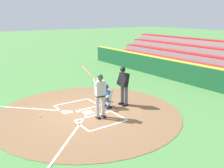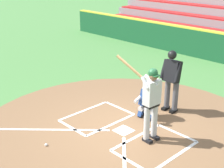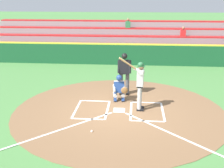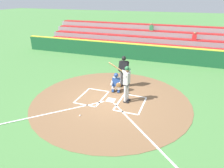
# 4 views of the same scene
# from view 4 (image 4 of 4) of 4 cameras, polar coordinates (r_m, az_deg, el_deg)

# --- Properties ---
(ground_plane) EXTENTS (120.00, 120.00, 0.00)m
(ground_plane) POSITION_cam_4_polar(r_m,az_deg,el_deg) (10.58, -0.32, -4.52)
(ground_plane) COLOR #4C8442
(dirt_circle) EXTENTS (8.00, 8.00, 0.01)m
(dirt_circle) POSITION_cam_4_polar(r_m,az_deg,el_deg) (10.57, -0.32, -4.49)
(dirt_circle) COLOR brown
(dirt_circle) RESTS_ON ground
(home_plate_and_chalk) EXTENTS (7.93, 4.91, 0.01)m
(home_plate_and_chalk) POSITION_cam_4_polar(r_m,az_deg,el_deg) (9.85, -2.11, -6.71)
(home_plate_and_chalk) COLOR white
(home_plate_and_chalk) RESTS_ON dirt_circle
(batter) EXTENTS (0.97, 0.66, 2.13)m
(batter) POSITION_cam_4_polar(r_m,az_deg,el_deg) (10.01, 4.00, 0.71)
(batter) COLOR #BCBCBC
(batter) RESTS_ON ground
(catcher) EXTENTS (0.64, 0.62, 1.13)m
(catcher) POSITION_cam_4_polar(r_m,az_deg,el_deg) (11.19, 1.19, 0.47)
(catcher) COLOR black
(catcher) RESTS_ON ground
(plate_umpire) EXTENTS (0.59, 0.43, 1.86)m
(plate_umpire) POSITION_cam_4_polar(r_m,az_deg,el_deg) (11.72, 3.30, 4.07)
(plate_umpire) COLOR #4C4C51
(plate_umpire) RESTS_ON ground
(baseball) EXTENTS (0.07, 0.07, 0.07)m
(baseball) POSITION_cam_4_polar(r_m,az_deg,el_deg) (9.37, -8.86, -8.60)
(baseball) COLOR white
(baseball) RESTS_ON ground
(backstop_wall) EXTENTS (22.00, 0.36, 1.31)m
(backstop_wall) POSITION_cam_4_polar(r_m,az_deg,el_deg) (17.12, 8.54, 8.66)
(backstop_wall) COLOR #19512D
(backstop_wall) RESTS_ON ground
(bleacher_stand) EXTENTS (20.00, 4.25, 2.55)m
(bleacher_stand) POSITION_cam_4_polar(r_m,az_deg,el_deg) (20.20, 10.58, 11.38)
(bleacher_stand) COLOR gray
(bleacher_stand) RESTS_ON ground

